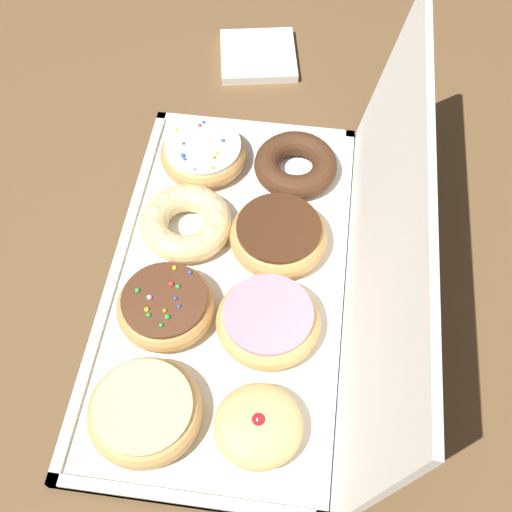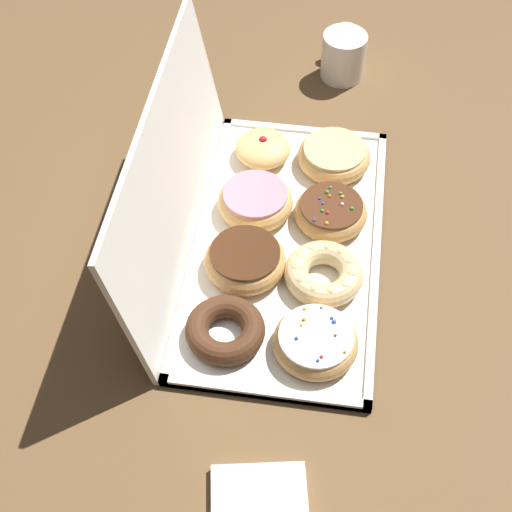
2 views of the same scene
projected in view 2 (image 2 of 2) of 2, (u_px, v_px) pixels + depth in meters
ground_plane at (287, 247)px, 1.14m from camera, size 3.00×3.00×0.00m
donut_box at (287, 245)px, 1.13m from camera, size 0.52×0.28×0.01m
box_lid_open at (173, 178)px, 1.05m from camera, size 0.52×0.05×0.25m
sprinkle_donut_0 at (316, 342)px, 1.00m from camera, size 0.12×0.12×0.04m
cruller_donut_1 at (324, 273)px, 1.07m from camera, size 0.11×0.11×0.04m
sprinkle_donut_2 at (331, 212)px, 1.14m from camera, size 0.11×0.11×0.04m
glazed_ring_donut_3 at (334, 156)px, 1.22m from camera, size 0.12×0.12×0.04m
chocolate_cake_ring_donut_4 at (225, 330)px, 1.01m from camera, size 0.11×0.11×0.03m
chocolate_frosted_donut_5 at (245, 260)px, 1.08m from camera, size 0.12×0.12×0.04m
pink_frosted_donut_6 at (255, 201)px, 1.16m from camera, size 0.12×0.12×0.04m
jelly_filled_donut_7 at (263, 148)px, 1.23m from camera, size 0.09×0.09×0.05m
coffee_mug at (344, 54)px, 1.36m from camera, size 0.10×0.08×0.09m
napkin_stack at (260, 512)px, 0.88m from camera, size 0.13×0.13×0.01m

